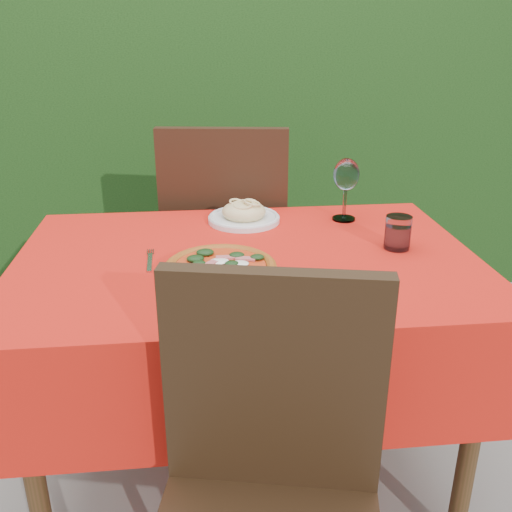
{
  "coord_description": "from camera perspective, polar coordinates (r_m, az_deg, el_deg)",
  "views": [
    {
      "loc": [
        -0.13,
        -1.44,
        1.34
      ],
      "look_at": [
        0.02,
        -0.05,
        0.77
      ],
      "focal_mm": 40.0,
      "sensor_mm": 36.0,
      "label": 1
    }
  ],
  "objects": [
    {
      "name": "water_glass",
      "position": [
        1.65,
        13.99,
        2.13
      ],
      "size": [
        0.07,
        0.07,
        0.1
      ],
      "color": "silver",
      "rests_on": "dining_table"
    },
    {
      "name": "fork",
      "position": [
        1.54,
        -10.58,
        -0.63
      ],
      "size": [
        0.03,
        0.17,
        0.0
      ],
      "primitive_type": "cube",
      "rotation": [
        0.0,
        0.0,
        0.04
      ],
      "color": "#B9B9C0",
      "rests_on": "dining_table"
    },
    {
      "name": "pizza_plate",
      "position": [
        1.4,
        -3.57,
        -1.56
      ],
      "size": [
        0.36,
        0.36,
        0.06
      ],
      "rotation": [
        0.0,
        0.0,
        -0.42
      ],
      "color": "white",
      "rests_on": "dining_table"
    },
    {
      "name": "dining_table",
      "position": [
        1.63,
        -0.89,
        -4.95
      ],
      "size": [
        1.26,
        0.86,
        0.75
      ],
      "color": "#422815",
      "rests_on": "ground"
    },
    {
      "name": "ground",
      "position": [
        1.97,
        -0.78,
        -20.56
      ],
      "size": [
        60.0,
        60.0,
        0.0
      ],
      "primitive_type": "plane",
      "color": "slate",
      "rests_on": "ground"
    },
    {
      "name": "wine_glass",
      "position": [
        1.84,
        9.01,
        7.79
      ],
      "size": [
        0.08,
        0.08,
        0.2
      ],
      "color": "silver",
      "rests_on": "dining_table"
    },
    {
      "name": "chair_near",
      "position": [
        1.14,
        1.23,
        -22.54
      ],
      "size": [
        0.5,
        0.5,
        0.94
      ],
      "rotation": [
        0.0,
        0.0,
        -0.21
      ],
      "color": "black",
      "rests_on": "ground"
    },
    {
      "name": "chair_far",
      "position": [
        2.2,
        -2.97,
        2.01
      ],
      "size": [
        0.51,
        0.51,
        1.01
      ],
      "rotation": [
        0.0,
        0.0,
        3.01
      ],
      "color": "black",
      "rests_on": "ground"
    },
    {
      "name": "pasta_plate",
      "position": [
        1.83,
        -1.22,
        4.17
      ],
      "size": [
        0.23,
        0.23,
        0.07
      ],
      "rotation": [
        0.0,
        0.0,
        -0.14
      ],
      "color": "silver",
      "rests_on": "dining_table"
    },
    {
      "name": "hedge",
      "position": [
        3.02,
        -3.74,
        14.19
      ],
      "size": [
        3.2,
        0.55,
        1.78
      ],
      "color": "black",
      "rests_on": "ground"
    }
  ]
}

